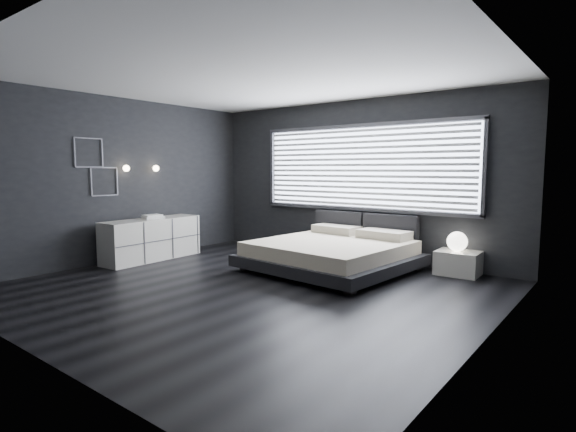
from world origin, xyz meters
The scene contains 12 objects.
room centered at (0.00, 0.00, 1.40)m, with size 6.04×6.00×2.80m.
window centered at (0.20, 2.70, 1.61)m, with size 4.14×0.09×1.52m.
headboard centered at (0.29, 2.64, 0.57)m, with size 1.96×0.16×0.52m.
sconce_near centered at (-2.88, 0.05, 1.60)m, with size 0.18×0.11×0.11m.
sconce_far centered at (-2.88, 0.65, 1.60)m, with size 0.18×0.11×0.11m.
wall_art_upper centered at (-2.98, -0.55, 1.85)m, with size 0.01×0.48×0.48m.
wall_art_lower centered at (-2.98, -0.30, 1.38)m, with size 0.01×0.48×0.48m.
bed centered at (0.30, 1.59, 0.28)m, with size 2.47×2.38×0.60m.
nightstand centered at (1.97, 2.50, 0.18)m, with size 0.61×0.51×0.36m, color silver.
orb_lamp centered at (1.95, 2.47, 0.51)m, with size 0.30×0.30×0.30m, color white.
dresser centered at (-2.65, 0.35, 0.36)m, with size 0.60×1.83×0.72m.
book_stack centered at (-2.65, 0.39, 0.75)m, with size 0.32×0.38×0.07m.
Camera 1 is at (4.03, -4.33, 1.59)m, focal length 28.00 mm.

